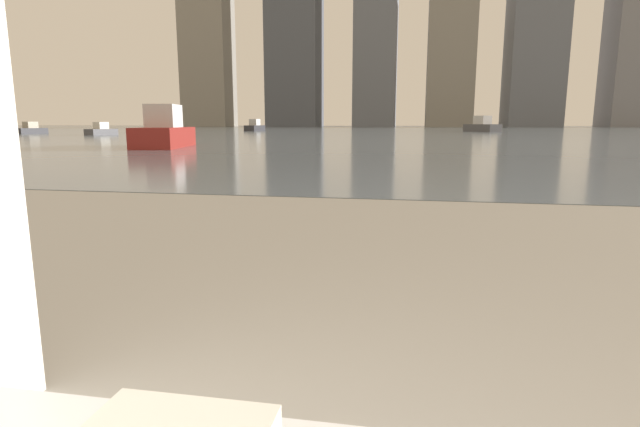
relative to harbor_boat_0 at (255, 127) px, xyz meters
name	(u,v)px	position (x,y,z in m)	size (l,w,h in m)	color
harbor_water	(412,131)	(18.71, 2.92, -0.50)	(180.00, 110.00, 0.01)	slate
harbor_boat_0	(255,127)	(0.00, 0.00, 0.00)	(1.54, 3.85, 1.42)	#2D2D33
harbor_boat_1	(31,129)	(-15.44, -18.28, -0.12)	(1.43, 3.01, 1.08)	#2D2D33
harbor_boat_2	(101,130)	(-6.19, -21.43, -0.13)	(1.38, 2.91, 1.05)	#4C4C51
harbor_boat_3	(482,126)	(26.37, -0.75, 0.12)	(3.76, 4.82, 1.75)	#4C4C51
harbor_boat_4	(165,132)	(8.75, -39.29, 0.12)	(2.60, 4.90, 1.75)	maroon
skyline_tower_3	(451,63)	(26.49, 58.92, 13.40)	(10.15, 8.53, 27.83)	gray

